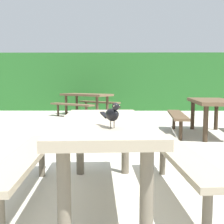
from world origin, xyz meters
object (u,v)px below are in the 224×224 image
(bird_grackle, at_px, (113,114))
(picnic_table_mid_right, at_px, (86,99))
(picnic_table_foreground, at_px, (104,140))
(picnic_table_mid_left, at_px, (212,109))

(bird_grackle, relative_size, picnic_table_mid_right, 0.11)
(picnic_table_foreground, distance_m, picnic_table_mid_left, 3.76)
(picnic_table_mid_left, xyz_separation_m, picnic_table_mid_right, (-2.98, 3.53, 0.00))
(bird_grackle, bearing_deg, picnic_table_foreground, 99.61)
(picnic_table_mid_left, distance_m, picnic_table_mid_right, 4.62)
(picnic_table_foreground, relative_size, bird_grackle, 6.91)
(picnic_table_foreground, height_order, bird_grackle, bird_grackle)
(picnic_table_foreground, height_order, picnic_table_mid_left, same)
(picnic_table_mid_right, bearing_deg, bird_grackle, -82.54)
(picnic_table_foreground, relative_size, picnic_table_mid_right, 0.78)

